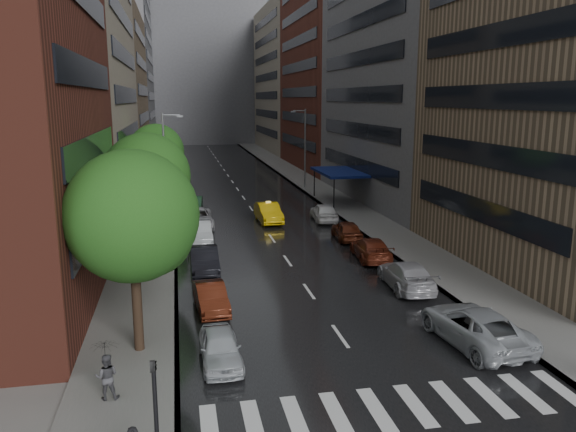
% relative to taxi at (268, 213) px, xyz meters
% --- Properties ---
extents(ground, '(220.00, 220.00, 0.00)m').
position_rel_taxi_xyz_m(ground, '(-0.67, -27.75, -0.82)').
color(ground, gray).
rests_on(ground, ground).
extents(road, '(14.00, 140.00, 0.01)m').
position_rel_taxi_xyz_m(road, '(-0.67, 22.25, -0.81)').
color(road, black).
rests_on(road, ground).
extents(sidewalk_left, '(4.00, 140.00, 0.15)m').
position_rel_taxi_xyz_m(sidewalk_left, '(-9.67, 22.25, -0.74)').
color(sidewalk_left, gray).
rests_on(sidewalk_left, ground).
extents(sidewalk_right, '(4.00, 140.00, 0.15)m').
position_rel_taxi_xyz_m(sidewalk_right, '(8.33, 22.25, -0.74)').
color(sidewalk_right, gray).
rests_on(sidewalk_right, ground).
extents(crosswalk, '(13.15, 2.80, 0.01)m').
position_rel_taxi_xyz_m(crosswalk, '(-0.47, -29.75, -0.81)').
color(crosswalk, silver).
rests_on(crosswalk, ground).
extents(buildings_left, '(8.00, 108.00, 38.00)m').
position_rel_taxi_xyz_m(buildings_left, '(-15.67, 31.04, 15.17)').
color(buildings_left, maroon).
rests_on(buildings_left, ground).
extents(buildings_right, '(8.05, 109.10, 36.00)m').
position_rel_taxi_xyz_m(buildings_right, '(14.33, 28.95, 14.21)').
color(buildings_right, '#937A5B').
rests_on(buildings_right, ground).
extents(building_far, '(40.00, 14.00, 32.00)m').
position_rel_taxi_xyz_m(building_far, '(-0.67, 90.25, 15.18)').
color(building_far, slate).
rests_on(building_far, ground).
extents(tree_near, '(5.28, 5.28, 8.41)m').
position_rel_taxi_xyz_m(tree_near, '(-9.27, -23.68, 4.94)').
color(tree_near, '#382619').
rests_on(tree_near, ground).
extents(tree_mid, '(5.24, 5.24, 8.35)m').
position_rel_taxi_xyz_m(tree_mid, '(-9.27, -11.65, 4.89)').
color(tree_mid, '#382619').
rests_on(tree_mid, ground).
extents(tree_far, '(5.07, 5.07, 8.08)m').
position_rel_taxi_xyz_m(tree_far, '(-9.27, 6.90, 4.71)').
color(tree_far, '#382619').
rests_on(tree_far, ground).
extents(taxi, '(1.91, 5.03, 1.64)m').
position_rel_taxi_xyz_m(taxi, '(0.00, 0.00, 0.00)').
color(taxi, '#E8B70C').
rests_on(taxi, ground).
extents(parked_cars_left, '(2.63, 35.11, 1.59)m').
position_rel_taxi_xyz_m(parked_cars_left, '(-6.07, -7.71, -0.07)').
color(parked_cars_left, silver).
rests_on(parked_cars_left, ground).
extents(parked_cars_right, '(3.16, 30.45, 1.61)m').
position_rel_taxi_xyz_m(parked_cars_right, '(4.73, -14.98, -0.05)').
color(parked_cars_right, '#A8ACB1').
rests_on(parked_cars_right, ground).
extents(ped_black_umbrella, '(0.96, 0.98, 2.09)m').
position_rel_taxi_xyz_m(ped_black_umbrella, '(-10.11, -27.50, 0.57)').
color(ped_black_umbrella, '#4B4A4F').
rests_on(ped_black_umbrella, sidewalk_left).
extents(traffic_light, '(0.18, 0.15, 3.45)m').
position_rel_taxi_xyz_m(traffic_light, '(-8.27, -32.08, 1.41)').
color(traffic_light, black).
rests_on(traffic_light, sidewalk_left).
extents(street_lamp_left, '(1.74, 0.22, 9.00)m').
position_rel_taxi_xyz_m(street_lamp_left, '(-8.39, 2.25, 4.07)').
color(street_lamp_left, gray).
rests_on(street_lamp_left, sidewalk_left).
extents(street_lamp_right, '(1.74, 0.22, 9.00)m').
position_rel_taxi_xyz_m(street_lamp_right, '(7.05, 17.25, 4.07)').
color(street_lamp_right, gray).
rests_on(street_lamp_right, sidewalk_right).
extents(awning, '(4.00, 8.00, 3.12)m').
position_rel_taxi_xyz_m(awning, '(8.31, 7.25, 2.32)').
color(awning, navy).
rests_on(awning, sidewalk_right).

